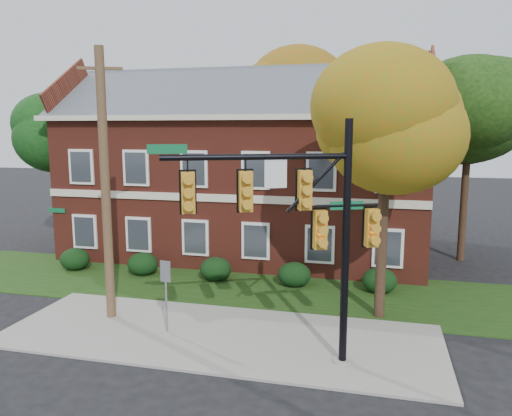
% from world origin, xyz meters
% --- Properties ---
extents(ground, '(120.00, 120.00, 0.00)m').
position_xyz_m(ground, '(0.00, 0.00, 0.00)').
color(ground, black).
rests_on(ground, ground).
extents(sidewalk, '(14.00, 5.00, 0.08)m').
position_xyz_m(sidewalk, '(0.00, 1.00, 0.04)').
color(sidewalk, gray).
rests_on(sidewalk, ground).
extents(grass_strip, '(30.00, 6.00, 0.04)m').
position_xyz_m(grass_strip, '(0.00, 6.00, 0.02)').
color(grass_strip, '#193811').
rests_on(grass_strip, ground).
extents(apartment_building, '(18.80, 8.80, 9.74)m').
position_xyz_m(apartment_building, '(-2.00, 11.95, 4.99)').
color(apartment_building, maroon).
rests_on(apartment_building, ground).
extents(hedge_far_left, '(1.40, 1.26, 1.05)m').
position_xyz_m(hedge_far_left, '(-9.00, 6.70, 0.53)').
color(hedge_far_left, black).
rests_on(hedge_far_left, ground).
extents(hedge_left, '(1.40, 1.26, 1.05)m').
position_xyz_m(hedge_left, '(-5.50, 6.70, 0.53)').
color(hedge_left, black).
rests_on(hedge_left, ground).
extents(hedge_center, '(1.40, 1.26, 1.05)m').
position_xyz_m(hedge_center, '(-2.00, 6.70, 0.53)').
color(hedge_center, black).
rests_on(hedge_center, ground).
extents(hedge_right, '(1.40, 1.26, 1.05)m').
position_xyz_m(hedge_right, '(1.50, 6.70, 0.53)').
color(hedge_right, black).
rests_on(hedge_right, ground).
extents(hedge_far_right, '(1.40, 1.26, 1.05)m').
position_xyz_m(hedge_far_right, '(5.00, 6.70, 0.53)').
color(hedge_far_right, black).
rests_on(hedge_far_right, ground).
extents(tree_near_right, '(4.50, 4.25, 8.58)m').
position_xyz_m(tree_near_right, '(5.22, 3.87, 6.67)').
color(tree_near_right, black).
rests_on(tree_near_right, ground).
extents(tree_left_rear, '(5.40, 5.10, 8.88)m').
position_xyz_m(tree_left_rear, '(-11.73, 10.84, 6.68)').
color(tree_left_rear, black).
rests_on(tree_left_rear, ground).
extents(tree_right_rear, '(6.30, 5.95, 10.62)m').
position_xyz_m(tree_right_rear, '(9.31, 12.81, 8.12)').
color(tree_right_rear, black).
rests_on(tree_right_rear, ground).
extents(tree_far_rear, '(6.84, 6.46, 11.52)m').
position_xyz_m(tree_far_rear, '(-0.66, 19.79, 8.84)').
color(tree_far_rear, black).
rests_on(tree_far_rear, ground).
extents(traffic_signal, '(5.69, 2.69, 6.89)m').
position_xyz_m(traffic_signal, '(2.87, -0.51, 4.27)').
color(traffic_signal, gray).
rests_on(traffic_signal, ground).
extents(utility_pole, '(1.38, 0.63, 9.29)m').
position_xyz_m(utility_pole, '(-4.17, 1.61, 4.71)').
color(utility_pole, brown).
rests_on(utility_pole, ground).
extents(sign_post, '(0.36, 0.07, 2.45)m').
position_xyz_m(sign_post, '(-1.71, 0.83, 1.66)').
color(sign_post, slate).
rests_on(sign_post, ground).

